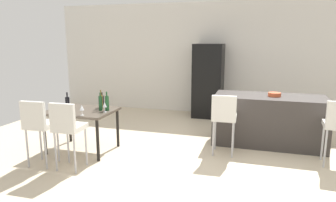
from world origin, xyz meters
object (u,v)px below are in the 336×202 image
wine_bottle_far (102,101)px  wine_bottle_end (107,103)px  wine_glass_middle (105,105)px  refrigerator (208,81)px  fruit_bowl (275,94)px  kitchen_island (268,120)px  dining_table (81,114)px  wine_bottle_right (100,103)px  wine_glass_near (64,106)px  bar_chair_left (224,115)px  wine_bottle_corner (101,101)px  wine_bottle_left (68,102)px  wine_glass_inner (82,108)px  dining_chair_near (38,123)px  dining_chair_far (67,125)px

wine_bottle_far → wine_bottle_end: wine_bottle_end is taller
wine_glass_middle → refrigerator: 3.36m
wine_glass_middle → fruit_bowl: bearing=25.6°
kitchen_island → dining_table: (-3.15, -1.33, 0.20)m
kitchen_island → wine_bottle_right: bearing=-155.9°
dining_table → wine_glass_near: 0.40m
kitchen_island → bar_chair_left: 1.13m
wine_bottle_right → wine_bottle_corner: size_ratio=0.94×
kitchen_island → wine_bottle_left: bearing=-159.4°
wine_glass_near → refrigerator: refrigerator is taller
kitchen_island → wine_glass_near: size_ratio=11.48×
wine_glass_inner → wine_glass_near: bearing=178.9°
bar_chair_left → wine_bottle_far: bar_chair_left is taller
wine_bottle_far → wine_glass_middle: wine_bottle_far is taller
dining_chair_near → wine_bottle_far: 1.23m
wine_bottle_end → wine_glass_middle: (0.02, -0.11, -0.01)m
wine_glass_middle → wine_glass_inner: size_ratio=1.00×
dining_chair_far → wine_bottle_left: size_ratio=3.59×
wine_bottle_left → wine_glass_middle: 0.76m
bar_chair_left → dining_chair_far: bearing=-149.2°
wine_bottle_corner → wine_bottle_left: bearing=-161.2°
dining_chair_near → wine_bottle_far: bearing=66.4°
kitchen_island → wine_bottle_end: 2.99m
dining_chair_far → wine_bottle_right: size_ratio=3.40×
kitchen_island → dining_table: 3.43m
dining_table → wine_bottle_right: wine_bottle_right is taller
kitchen_island → refrigerator: refrigerator is taller
refrigerator → wine_glass_inner: bearing=-113.4°
dining_table → refrigerator: size_ratio=0.62×
wine_bottle_left → wine_glass_inner: wine_bottle_left is taller
wine_bottle_end → fruit_bowl: (2.78, 1.21, 0.08)m
wine_bottle_right → wine_glass_near: size_ratio=1.78×
bar_chair_left → wine_glass_inner: 2.34m
wine_glass_near → bar_chair_left: bearing=18.1°
fruit_bowl → wine_bottle_left: bearing=-160.1°
refrigerator → dining_chair_near: bearing=-116.8°
dining_table → refrigerator: (1.71, 3.10, 0.26)m
wine_bottle_right → fruit_bowl: size_ratio=1.35×
dining_chair_near → refrigerator: size_ratio=0.57×
dining_table → wine_glass_middle: size_ratio=6.51×
wine_bottle_right → refrigerator: (1.37, 3.04, 0.05)m
dining_chair_far → refrigerator: size_ratio=0.57×
wine_bottle_left → wine_glass_inner: (0.52, -0.36, 0.01)m
dining_chair_far → wine_glass_near: (-0.37, 0.46, 0.17)m
bar_chair_left → wine_glass_middle: bearing=-165.1°
wine_glass_middle → dining_chair_near: bearing=-133.2°
bar_chair_left → wine_bottle_right: (-2.07, -0.43, 0.17)m
dining_chair_far → wine_glass_middle: 0.81m
wine_bottle_end → wine_glass_near: 0.70m
dining_chair_far → wine_glass_inner: 0.49m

